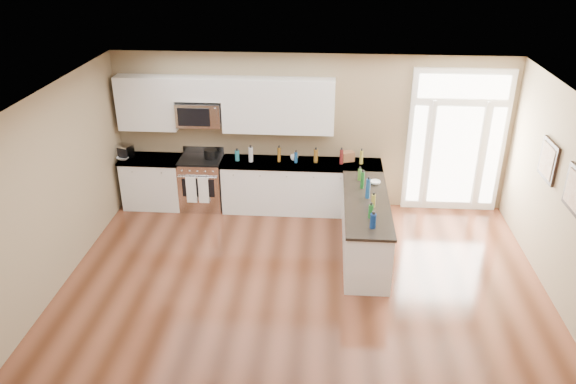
{
  "coord_description": "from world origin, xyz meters",
  "views": [
    {
      "loc": [
        0.28,
        -5.49,
        4.78
      ],
      "look_at": [
        -0.27,
        2.0,
        1.16
      ],
      "focal_mm": 35.0,
      "sensor_mm": 36.0,
      "label": 1
    }
  ],
  "objects": [
    {
      "name": "stockpot",
      "position": [
        -1.79,
        3.75,
        1.04
      ],
      "size": [
        0.31,
        0.31,
        0.18
      ],
      "primitive_type": "cylinder",
      "rotation": [
        0.0,
        0.0,
        -0.43
      ],
      "color": "black",
      "rests_on": "kitchen_range"
    },
    {
      "name": "toaster_oven",
      "position": [
        -3.35,
        3.7,
        1.06
      ],
      "size": [
        0.34,
        0.3,
        0.24
      ],
      "primitive_type": "cube",
      "rotation": [
        0.0,
        0.0,
        -0.35
      ],
      "color": "silver",
      "rests_on": "back_cabinet_left"
    },
    {
      "name": "ground",
      "position": [
        0.0,
        0.0,
        0.0
      ],
      "size": [
        8.0,
        8.0,
        0.0
      ],
      "primitive_type": "plane",
      "color": "#452313"
    },
    {
      "name": "room_shell",
      "position": [
        0.0,
        0.0,
        1.71
      ],
      "size": [
        8.0,
        8.0,
        8.0
      ],
      "color": "#8B7758",
      "rests_on": "ground"
    },
    {
      "name": "cardboard_box",
      "position": [
        0.67,
        3.82,
        1.03
      ],
      "size": [
        0.25,
        0.21,
        0.17
      ],
      "primitive_type": "cube",
      "rotation": [
        0.0,
        0.0,
        0.32
      ],
      "color": "brown",
      "rests_on": "back_cabinet_right"
    },
    {
      "name": "counter_bottles",
      "position": [
        0.27,
        2.95,
        1.06
      ],
      "size": [
        2.38,
        2.4,
        0.31
      ],
      "color": "#19591E",
      "rests_on": "back_cabinet_right"
    },
    {
      "name": "wall_art_near",
      "position": [
        3.47,
        2.2,
        1.7
      ],
      "size": [
        0.05,
        0.58,
        0.58
      ],
      "color": "black",
      "rests_on": "room_shell"
    },
    {
      "name": "back_cabinet_left",
      "position": [
        -2.87,
        3.69,
        0.44
      ],
      "size": [
        1.1,
        0.66,
        0.94
      ],
      "color": "silver",
      "rests_on": "ground"
    },
    {
      "name": "kitchen_range",
      "position": [
        -1.97,
        3.69,
        0.48
      ],
      "size": [
        0.76,
        0.68,
        1.08
      ],
      "color": "silver",
      "rests_on": "ground"
    },
    {
      "name": "upper_cabinet_right",
      "position": [
        -0.57,
        3.83,
        1.93
      ],
      "size": [
        1.94,
        0.33,
        0.95
      ],
      "primitive_type": "cube",
      "color": "silver",
      "rests_on": "room_shell"
    },
    {
      "name": "bowl_left",
      "position": [
        -3.35,
        3.59,
        0.97
      ],
      "size": [
        0.23,
        0.23,
        0.05
      ],
      "primitive_type": "imported",
      "rotation": [
        0.0,
        0.0,
        -0.04
      ],
      "color": "white",
      "rests_on": "back_cabinet_left"
    },
    {
      "name": "wall_art_far",
      "position": [
        3.47,
        1.2,
        1.7
      ],
      "size": [
        0.05,
        0.58,
        0.58
      ],
      "color": "black",
      "rests_on": "room_shell"
    },
    {
      "name": "upper_cabinet_short",
      "position": [
        -1.95,
        3.83,
        2.2
      ],
      "size": [
        0.82,
        0.33,
        0.4
      ],
      "primitive_type": "cube",
      "color": "silver",
      "rests_on": "room_shell"
    },
    {
      "name": "microwave",
      "position": [
        -1.95,
        3.8,
        1.76
      ],
      "size": [
        0.78,
        0.41,
        0.42
      ],
      "color": "silver",
      "rests_on": "room_shell"
    },
    {
      "name": "upper_cabinet_left",
      "position": [
        -2.88,
        3.83,
        1.93
      ],
      "size": [
        1.04,
        0.33,
        0.95
      ],
      "primitive_type": "cube",
      "color": "silver",
      "rests_on": "room_shell"
    },
    {
      "name": "entry_door",
      "position": [
        2.55,
        3.95,
        1.3
      ],
      "size": [
        1.7,
        0.1,
        2.6
      ],
      "color": "white",
      "rests_on": "ground"
    },
    {
      "name": "cup_counter",
      "position": [
        -0.29,
        3.77,
        0.99
      ],
      "size": [
        0.17,
        0.17,
        0.1
      ],
      "primitive_type": "imported",
      "rotation": [
        0.0,
        0.0,
        -0.39
      ],
      "color": "white",
      "rests_on": "back_cabinet_right"
    },
    {
      "name": "peninsula_cabinet",
      "position": [
        0.93,
        2.24,
        0.43
      ],
      "size": [
        0.69,
        2.32,
        0.94
      ],
      "color": "silver",
      "rests_on": "ground"
    },
    {
      "name": "back_cabinet_right",
      "position": [
        -0.16,
        3.69,
        0.44
      ],
      "size": [
        2.85,
        0.66,
        0.94
      ],
      "color": "silver",
      "rests_on": "ground"
    },
    {
      "name": "bowl_peninsula",
      "position": [
        1.09,
        2.87,
        0.97
      ],
      "size": [
        0.21,
        0.21,
        0.05
      ],
      "primitive_type": "imported",
      "rotation": [
        0.0,
        0.0,
        0.31
      ],
      "color": "white",
      "rests_on": "peninsula_cabinet"
    }
  ]
}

